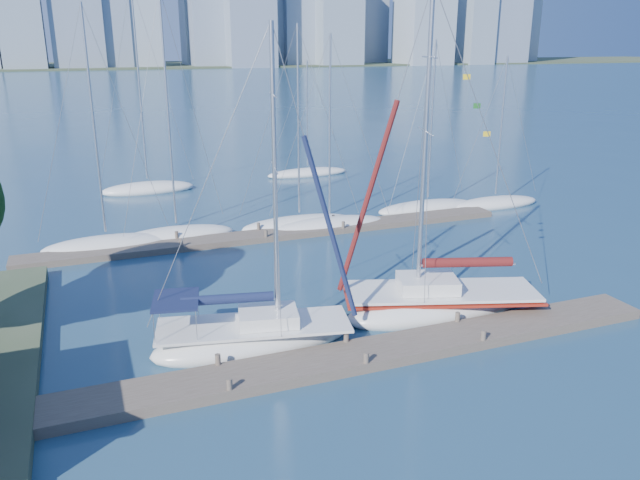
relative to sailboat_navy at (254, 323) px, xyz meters
name	(u,v)px	position (x,y,z in m)	size (l,w,h in m)	color
ground	(356,361)	(3.20, -2.57, -1.01)	(700.00, 700.00, 0.00)	#17324B
near_dock	(356,356)	(3.20, -2.57, -0.81)	(26.00, 2.00, 0.40)	brown
far_dock	(278,234)	(5.20, 13.43, -0.83)	(30.00, 1.80, 0.36)	brown
far_shore	(89,66)	(3.20, 317.43, -1.01)	(800.00, 100.00, 1.50)	#38472D
sailboat_navy	(254,323)	(0.00, 0.00, 0.00)	(8.42, 4.22, 12.67)	silver
sailboat_maroon	(441,289)	(8.53, 0.21, 0.06)	(9.42, 5.58, 14.23)	silver
bg_boat_0	(107,244)	(-4.71, 14.77, -0.73)	(7.35, 2.96, 13.76)	silver
bg_boat_1	(177,234)	(-0.64, 15.26, -0.72)	(7.22, 4.81, 14.60)	silver
bg_boat_2	(299,223)	(7.12, 14.95, -0.75)	(7.95, 4.39, 12.83)	silver
bg_boat_3	(329,225)	(8.81, 13.95, -0.75)	(7.92, 4.67, 12.25)	silver
bg_boat_4	(427,207)	(16.92, 15.55, -0.76)	(7.95, 4.48, 11.93)	silver
bg_boat_5	(495,203)	(22.14, 14.84, -0.77)	(7.25, 2.24, 10.84)	silver
bg_boat_6	(148,188)	(-0.83, 28.69, -0.69)	(7.64, 4.59, 16.12)	silver
bg_boat_7	(308,173)	(13.27, 30.21, -0.79)	(7.61, 2.59, 10.27)	silver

